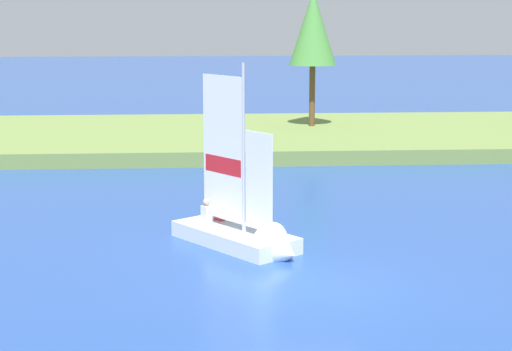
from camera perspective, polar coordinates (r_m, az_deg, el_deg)
ground_plane at (r=20.42m, az=3.78°, el=-7.42°), size 200.00×200.00×0.00m
shore_bank at (r=41.97m, az=-0.14°, el=2.62°), size 80.00×13.05×0.64m
shoreline_tree_midleft at (r=43.05m, az=3.79°, el=9.68°), size 2.32×2.32×6.69m
sailboat at (r=23.34m, az=-0.30°, el=-4.04°), size 3.80×4.37×5.52m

